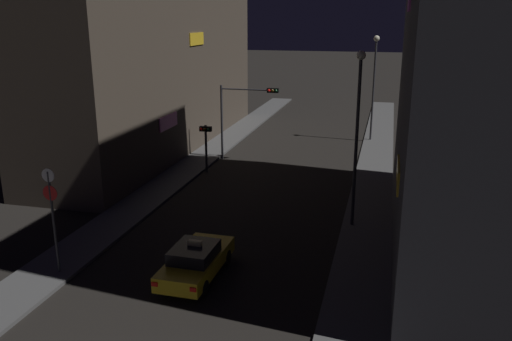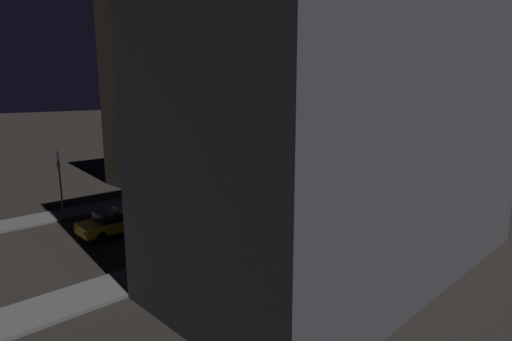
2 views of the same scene
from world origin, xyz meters
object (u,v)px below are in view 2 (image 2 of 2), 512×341
at_px(traffic_light_left_kerb, 242,159).
at_px(sign_pole_left, 60,177).
at_px(traffic_light_overhead, 281,139).
at_px(street_lamp_far_block, 417,121).
at_px(taxi, 117,222).
at_px(street_lamp_near_block, 267,143).

relative_size(traffic_light_left_kerb, sign_pole_left, 0.74).
distance_m(traffic_light_left_kerb, sign_pole_left, 15.26).
xyz_separation_m(traffic_light_overhead, street_lamp_far_block, (8.66, 8.52, 1.71)).
distance_m(traffic_light_overhead, traffic_light_left_kerb, 4.11).
bearing_deg(traffic_light_overhead, taxi, -80.44).
height_order(taxi, traffic_light_overhead, traffic_light_overhead).
height_order(taxi, street_lamp_far_block, street_lamp_far_block).
relative_size(traffic_light_overhead, traffic_light_left_kerb, 1.68).
bearing_deg(traffic_light_overhead, street_lamp_far_block, 44.52).
bearing_deg(street_lamp_far_block, traffic_light_overhead, -135.48).
bearing_deg(street_lamp_near_block, sign_pole_left, -144.18).
distance_m(taxi, traffic_light_left_kerb, 14.86).
relative_size(sign_pole_left, street_lamp_far_block, 0.51).
bearing_deg(street_lamp_near_block, taxi, -129.49).
height_order(taxi, sign_pole_left, sign_pole_left).
xyz_separation_m(street_lamp_near_block, street_lamp_far_block, (0.06, 19.19, 0.30)).
bearing_deg(street_lamp_far_block, traffic_light_left_kerb, -130.53).
distance_m(taxi, sign_pole_left, 5.94).
bearing_deg(taxi, sign_pole_left, -167.98).
xyz_separation_m(traffic_light_overhead, traffic_light_left_kerb, (-1.58, -3.46, -1.57)).
bearing_deg(traffic_light_overhead, street_lamp_near_block, -51.14).
distance_m(taxi, street_lamp_near_block, 9.99).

